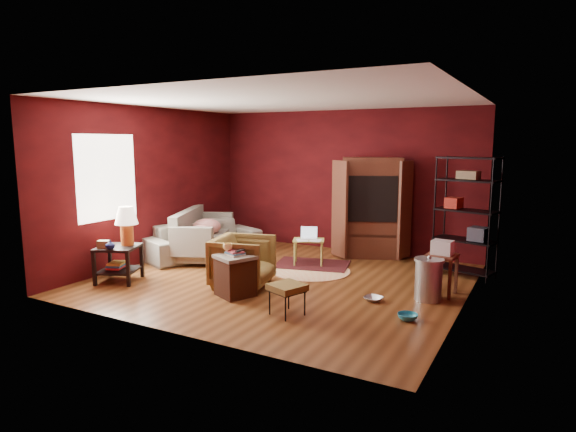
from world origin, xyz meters
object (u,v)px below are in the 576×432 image
at_px(hamper, 235,275).
at_px(wire_shelving, 467,211).
at_px(sofa, 203,234).
at_px(armchair, 243,259).
at_px(side_table, 122,237).
at_px(laptop_desk, 309,242).
at_px(tv_armoire, 371,206).

relative_size(hamper, wire_shelving, 0.35).
relative_size(sofa, wire_shelving, 1.13).
height_order(sofa, wire_shelving, wire_shelving).
xyz_separation_m(armchair, hamper, (0.16, -0.43, -0.12)).
bearing_deg(sofa, armchair, -104.01).
height_order(armchair, hamper, armchair).
xyz_separation_m(sofa, side_table, (-0.08, -1.89, 0.28)).
height_order(sofa, side_table, side_table).
xyz_separation_m(hamper, laptop_desk, (0.16, 2.05, 0.11)).
bearing_deg(sofa, hamper, -109.89).
bearing_deg(tv_armoire, side_table, -153.09).
distance_m(side_table, wire_shelving, 5.51).
relative_size(hamper, laptop_desk, 1.01).
bearing_deg(laptop_desk, side_table, -156.69).
bearing_deg(tv_armoire, wire_shelving, -39.60).
xyz_separation_m(sofa, wire_shelving, (4.61, 0.97, 0.64)).
relative_size(side_table, wire_shelving, 0.60).
relative_size(sofa, armchair, 2.60).
relative_size(side_table, tv_armoire, 0.62).
bearing_deg(laptop_desk, tv_armoire, 33.51).
relative_size(sofa, side_table, 1.87).
bearing_deg(wire_shelving, sofa, -153.56).
distance_m(sofa, hamper, 2.54).
height_order(hamper, laptop_desk, hamper).
bearing_deg(hamper, sofa, 138.72).
xyz_separation_m(armchair, side_table, (-1.83, -0.65, 0.28)).
bearing_deg(laptop_desk, wire_shelving, -9.93).
distance_m(sofa, wire_shelving, 4.76).
relative_size(armchair, laptop_desk, 1.26).
height_order(laptop_desk, tv_armoire, tv_armoire).
xyz_separation_m(side_table, tv_armoire, (2.90, 3.41, 0.28)).
relative_size(sofa, hamper, 3.25).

